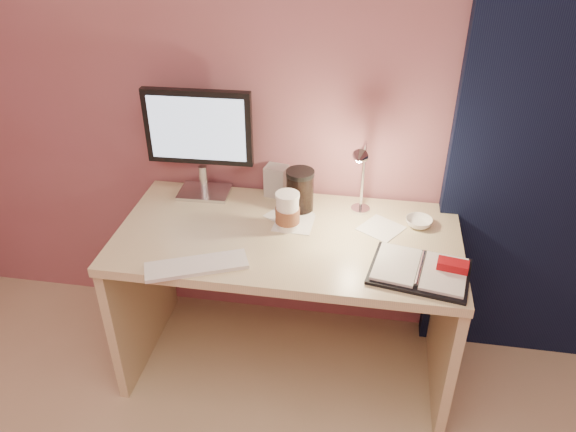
% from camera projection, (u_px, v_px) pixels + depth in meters
% --- Properties ---
extents(room, '(3.50, 3.50, 3.50)m').
position_uv_depth(room, '(540.00, 127.00, 2.20)').
color(room, '#C6B28E').
rests_on(room, ground).
extents(desk, '(1.40, 0.70, 0.73)m').
position_uv_depth(desk, '(290.00, 268.00, 2.47)').
color(desk, '#C1B388').
rests_on(desk, ground).
extents(monitor, '(0.47, 0.17, 0.50)m').
position_uv_depth(monitor, '(199.00, 134.00, 2.41)').
color(monitor, silver).
rests_on(monitor, desk).
extents(keyboard, '(0.39, 0.25, 0.02)m').
position_uv_depth(keyboard, '(197.00, 266.00, 2.09)').
color(keyboard, silver).
rests_on(keyboard, desk).
extents(planner, '(0.40, 0.33, 0.06)m').
position_uv_depth(planner, '(423.00, 270.00, 2.06)').
color(planner, black).
rests_on(planner, desk).
extents(paper_a, '(0.17, 0.17, 0.00)m').
position_uv_depth(paper_a, '(294.00, 223.00, 2.36)').
color(paper_a, silver).
rests_on(paper_a, desk).
extents(paper_b, '(0.21, 0.21, 0.00)m').
position_uv_depth(paper_b, '(381.00, 228.00, 2.32)').
color(paper_b, silver).
rests_on(paper_b, desk).
extents(paper_c, '(0.22, 0.22, 0.00)m').
position_uv_depth(paper_c, '(289.00, 215.00, 2.41)').
color(paper_c, silver).
rests_on(paper_c, desk).
extents(coffee_cup, '(0.10, 0.10, 0.16)m').
position_uv_depth(coffee_cup, '(288.00, 212.00, 2.29)').
color(coffee_cup, white).
rests_on(coffee_cup, desk).
extents(bowl, '(0.14, 0.14, 0.03)m').
position_uv_depth(bowl, '(419.00, 222.00, 2.33)').
color(bowl, white).
rests_on(bowl, desk).
extents(lotion_bottle, '(0.05, 0.05, 0.11)m').
position_uv_depth(lotion_bottle, '(292.00, 214.00, 2.32)').
color(lotion_bottle, white).
rests_on(lotion_bottle, desk).
extents(dark_jar, '(0.12, 0.12, 0.17)m').
position_uv_depth(dark_jar, '(300.00, 192.00, 2.41)').
color(dark_jar, black).
rests_on(dark_jar, desk).
extents(product_box, '(0.11, 0.09, 0.14)m').
position_uv_depth(product_box, '(276.00, 181.00, 2.52)').
color(product_box, beige).
rests_on(product_box, desk).
extents(desk_lamp, '(0.09, 0.22, 0.35)m').
position_uv_depth(desk_lamp, '(366.00, 176.00, 2.25)').
color(desk_lamp, silver).
rests_on(desk_lamp, desk).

